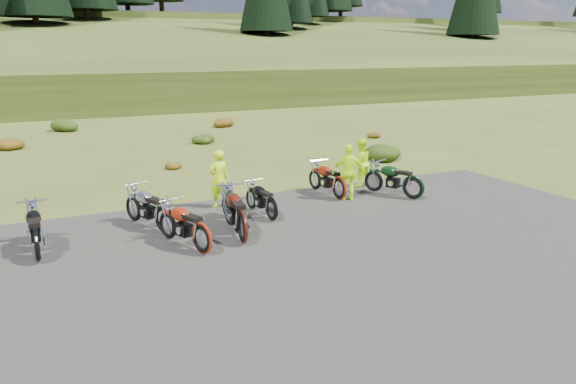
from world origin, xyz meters
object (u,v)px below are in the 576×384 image
motorcycle_7 (413,200)px  person_middle (219,180)px  motorcycle_3 (164,235)px  motorcycle_0 (39,262)px

motorcycle_7 → person_middle: (-5.85, 1.80, 0.88)m
motorcycle_3 → person_middle: bearing=-69.9°
motorcycle_0 → motorcycle_7: (11.00, 0.65, 0.00)m
motorcycle_7 → person_middle: person_middle is taller
motorcycle_3 → person_middle: (2.11, 1.76, 0.88)m
motorcycle_7 → motorcycle_0: bearing=68.4°
motorcycle_0 → motorcycle_3: motorcycle_3 is taller
person_middle → motorcycle_0: bearing=14.8°
motorcycle_0 → person_middle: (5.14, 2.45, 0.88)m
motorcycle_0 → motorcycle_7: bearing=-86.7°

